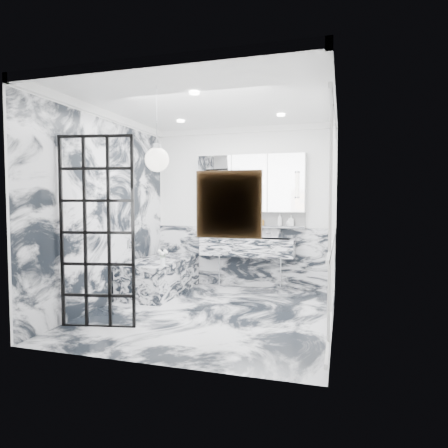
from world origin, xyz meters
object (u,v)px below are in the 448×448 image
(crittall_door, at_px, (97,233))
(mirror_cabinet, at_px, (250,183))
(trough_sink, at_px, (248,247))
(bathtub, at_px, (161,276))

(crittall_door, xyz_separation_m, mirror_cabinet, (1.26, 2.69, 0.68))
(crittall_door, distance_m, trough_sink, 2.84)
(mirror_cabinet, bearing_deg, crittall_door, -115.09)
(trough_sink, bearing_deg, bathtub, -153.52)
(mirror_cabinet, bearing_deg, trough_sink, -90.00)
(trough_sink, relative_size, mirror_cabinet, 0.84)
(crittall_door, height_order, trough_sink, crittall_door)
(trough_sink, bearing_deg, mirror_cabinet, 90.00)
(crittall_door, height_order, mirror_cabinet, mirror_cabinet)
(crittall_door, relative_size, bathtub, 1.38)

